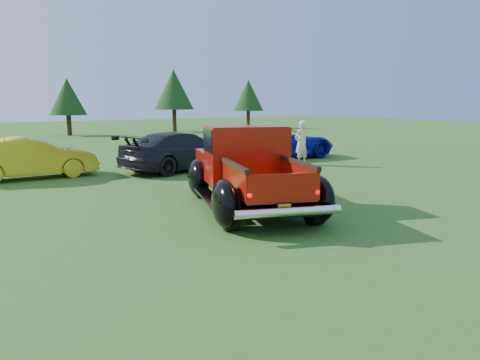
# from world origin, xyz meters

# --- Properties ---
(ground) EXTENTS (120.00, 120.00, 0.00)m
(ground) POSITION_xyz_m (0.00, 0.00, 0.00)
(ground) COLOR #32641C
(ground) RESTS_ON ground
(tree_mid_right) EXTENTS (2.82, 2.82, 4.40)m
(tree_mid_right) POSITION_xyz_m (6.00, 30.00, 2.97)
(tree_mid_right) COLOR #332114
(tree_mid_right) RESTS_ON ground
(tree_east) EXTENTS (3.46, 3.46, 5.40)m
(tree_east) POSITION_xyz_m (15.00, 29.50, 3.66)
(tree_east) COLOR #332114
(tree_east) RESTS_ON ground
(tree_far_east) EXTENTS (3.07, 3.07, 4.80)m
(tree_far_east) POSITION_xyz_m (24.00, 30.50, 3.25)
(tree_far_east) COLOR #332114
(tree_far_east) RESTS_ON ground
(pickup_truck) EXTENTS (4.01, 5.62, 1.96)m
(pickup_truck) POSITION_xyz_m (1.73, 1.70, 0.93)
(pickup_truck) COLOR black
(pickup_truck) RESTS_ON ground
(show_car_yellow) EXTENTS (4.24, 1.61, 1.38)m
(show_car_yellow) POSITION_xyz_m (-1.50, 9.38, 0.69)
(show_car_yellow) COLOR gold
(show_car_yellow) RESTS_ON ground
(show_car_grey) EXTENTS (5.27, 2.98, 1.44)m
(show_car_grey) POSITION_xyz_m (3.56, 8.11, 0.72)
(show_car_grey) COLOR black
(show_car_grey) RESTS_ON ground
(show_car_blue) EXTENTS (5.40, 2.91, 1.44)m
(show_car_blue) POSITION_xyz_m (9.19, 8.84, 0.72)
(show_car_blue) COLOR #0D1392
(show_car_blue) RESTS_ON ground
(spectator) EXTENTS (0.68, 0.47, 1.81)m
(spectator) POSITION_xyz_m (8.20, 6.46, 0.91)
(spectator) COLOR beige
(spectator) RESTS_ON ground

